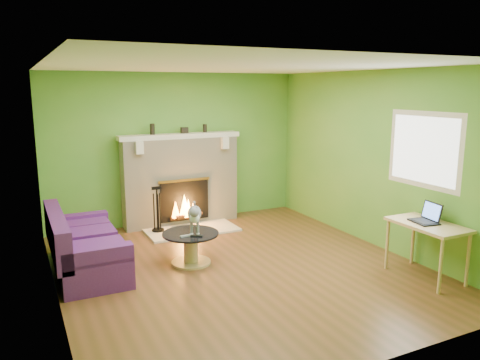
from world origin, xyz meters
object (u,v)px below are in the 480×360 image
(sofa, at_px, (83,248))
(desk, at_px, (427,230))
(cat, at_px, (194,217))
(coffee_table, at_px, (191,246))

(sofa, relative_size, desk, 1.87)
(sofa, bearing_deg, cat, -13.01)
(coffee_table, height_order, desk, desk)
(desk, bearing_deg, sofa, 150.97)
(desk, xyz_separation_m, cat, (-2.39, 1.79, 0.02))
(coffee_table, xyz_separation_m, desk, (2.47, -1.74, 0.37))
(coffee_table, relative_size, desk, 0.80)
(sofa, distance_m, coffee_table, 1.39)
(coffee_table, relative_size, cat, 1.16)
(coffee_table, distance_m, cat, 0.40)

